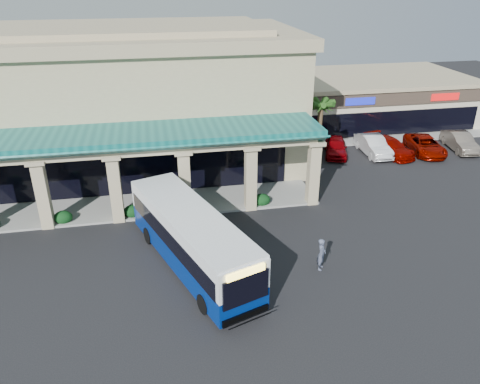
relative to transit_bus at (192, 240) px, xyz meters
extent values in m
plane|color=black|center=(3.19, 1.00, -1.69)|extent=(110.00, 110.00, 0.00)
imported|color=#4D556E|center=(7.04, -1.70, -0.74)|extent=(0.74, 0.83, 1.90)
imported|color=#810206|center=(14.48, 14.99, -0.90)|extent=(3.28, 5.03, 1.59)
imported|color=white|center=(17.88, 14.56, -0.85)|extent=(1.91, 5.16, 1.69)
imported|color=#820600|center=(19.29, 14.16, -0.93)|extent=(3.48, 5.66, 1.53)
imported|color=#7E0900|center=(22.70, 13.95, -0.94)|extent=(3.34, 5.76, 1.51)
imported|color=#675D52|center=(26.28, 14.05, -0.87)|extent=(2.49, 5.18, 1.64)
camera|label=1|loc=(-1.62, -22.37, 13.60)|focal=35.00mm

